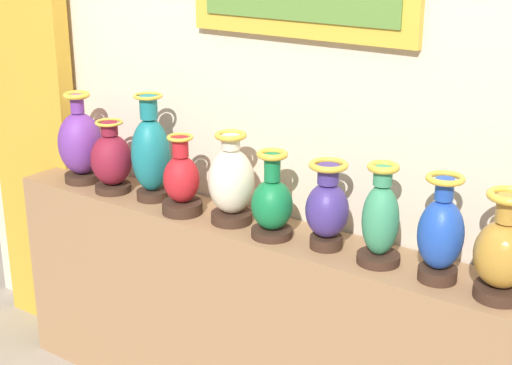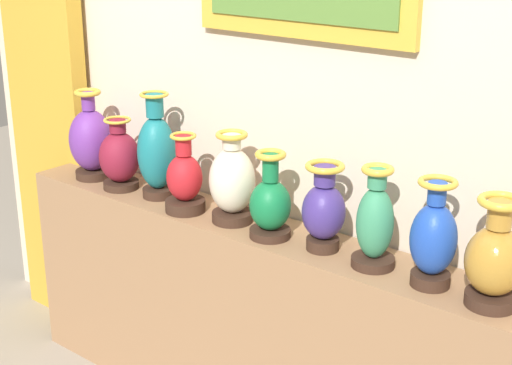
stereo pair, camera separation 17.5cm
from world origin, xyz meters
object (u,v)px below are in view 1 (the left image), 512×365
Objects in this scene: vase_emerald at (272,204)px; vase_teal at (151,154)px; vase_crimson at (182,182)px; vase_sapphire at (441,234)px; vase_violet at (80,144)px; vase_indigo at (327,208)px; vase_ochre at (503,253)px; vase_jade at (380,220)px; vase_ivory at (231,182)px; vase_burgundy at (111,161)px.

vase_teal is at bearing 176.65° from vase_emerald.
vase_teal is 1.40× the size of vase_crimson.
vase_teal is 1.24× the size of vase_sapphire.
vase_sapphire is at bearing -0.19° from vase_violet.
vase_emerald is at bearing -171.79° from vase_indigo.
vase_violet reaches higher than vase_sapphire.
vase_sapphire reaches higher than vase_ochre.
vase_jade reaches higher than vase_ochre.
vase_sapphire reaches higher than vase_ivory.
vase_teal is at bearing 167.11° from vase_crimson.
vase_indigo is at bearing 8.21° from vase_emerald.
vase_emerald is at bearing -1.31° from vase_violet.
vase_jade reaches higher than vase_emerald.
vase_crimson is at bearing -3.14° from vase_violet.
vase_crimson is at bearing -178.49° from vase_sapphire.
vase_crimson is 1.03m from vase_sapphire.
vase_teal reaches higher than vase_sapphire.
vase_violet is 1.14× the size of vase_jade.
vase_jade is at bearing -1.54° from vase_indigo.
vase_emerald is (0.20, -0.03, -0.03)m from vase_ivory.
vase_ivory is 0.20m from vase_emerald.
vase_ivory reaches higher than vase_crimson.
vase_teal is (0.20, 0.03, 0.06)m from vase_burgundy.
vase_emerald is at bearing -178.37° from vase_sapphire.
vase_emerald is (0.80, -0.01, -0.01)m from vase_burgundy.
vase_violet is 0.59m from vase_crimson.
vase_ochre is at bearing 0.16° from vase_burgundy.
vase_burgundy is at bearing -4.28° from vase_violet.
vase_indigo is 0.89× the size of vase_sapphire.
vase_ochre is at bearing 1.03° from vase_crimson.
vase_jade is at bearing 0.77° from vase_burgundy.
vase_crimson is 0.97× the size of vase_emerald.
vase_ochre is (0.82, 0.01, 0.02)m from vase_emerald.
vase_violet is 1.13× the size of vase_ivory.
vase_teal is at bearing 179.16° from vase_sapphire.
vase_crimson is 0.91× the size of vase_ochre.
vase_violet reaches higher than vase_emerald.
vase_emerald is (0.61, -0.04, -0.06)m from vase_teal.
vase_violet is at bearing -179.74° from vase_ivory.
vase_emerald is at bearing -7.55° from vase_ivory.
vase_burgundy is at bearing -179.23° from vase_jade.
vase_violet is 0.20m from vase_burgundy.
vase_indigo is (1.21, 0.01, -0.02)m from vase_violet.
vase_ochre reaches higher than vase_emerald.
vase_indigo reaches higher than vase_burgundy.
vase_teal reaches higher than vase_violet.
vase_burgundy is at bearing -178.77° from vase_indigo.
vase_indigo is 0.90× the size of vase_jade.
vase_jade is (0.20, -0.01, 0.00)m from vase_indigo.
vase_crimson is at bearing -12.89° from vase_teal.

